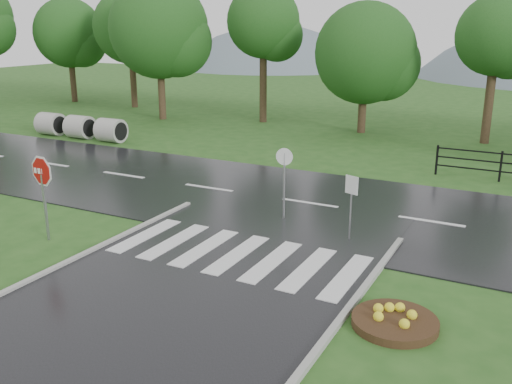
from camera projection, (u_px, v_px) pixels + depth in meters
The scene contains 10 objects.
ground at pixel (107, 349), 10.69m from camera, with size 120.00×120.00×0.00m, color #27541C.
main_road at pixel (310, 204), 19.19m from camera, with size 90.00×8.00×0.04m, color black.
crosswalk at pixel (237, 254), 14.92m from camera, with size 6.50×2.80×0.02m.
hills at pixel (506, 207), 68.85m from camera, with size 102.00×48.00×48.00m.
treeline at pixel (426, 136), 30.65m from camera, with size 83.20×5.20×10.00m.
culvert_pipes at pixel (80, 127), 29.93m from camera, with size 5.50×1.20×1.20m.
stop_sign at pixel (42, 178), 15.55m from camera, with size 1.14×0.18×2.57m.
flower_bed at pixel (395, 320), 11.47m from camera, with size 1.74×1.74×0.35m.
reg_sign_small at pixel (351, 194), 15.61m from camera, with size 0.40×0.16×1.89m.
reg_sign_round at pixel (284, 175), 17.32m from camera, with size 0.53×0.09×2.27m.
Camera 1 is at (6.81, -7.04, 5.89)m, focal length 40.00 mm.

